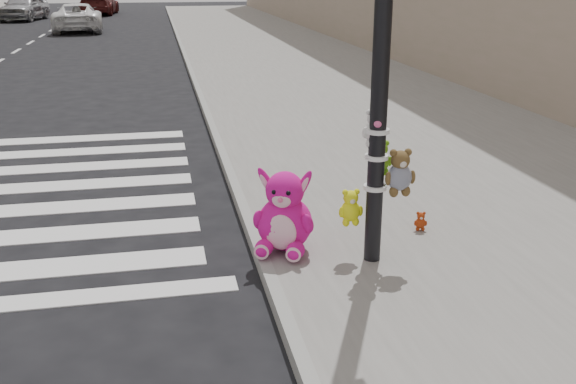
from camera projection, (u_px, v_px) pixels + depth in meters
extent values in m
cube|color=slate|center=(358.00, 101.00, 14.42)|extent=(7.00, 80.00, 0.14)
cube|color=gray|center=(204.00, 107.00, 13.78)|extent=(0.12, 80.00, 0.15)
cylinder|color=black|center=(381.00, 54.00, 5.70)|extent=(0.16, 0.16, 4.00)
cylinder|color=white|center=(375.00, 187.00, 6.11)|extent=(0.22, 0.22, 0.04)
cylinder|color=white|center=(376.00, 157.00, 6.01)|extent=(0.22, 0.22, 0.04)
cylinder|color=white|center=(378.00, 131.00, 5.93)|extent=(0.22, 0.22, 0.04)
ellipsoid|color=#D8128B|center=(264.00, 250.00, 6.35)|extent=(0.29, 0.35, 0.16)
ellipsoid|color=#D8128B|center=(295.00, 253.00, 6.29)|extent=(0.29, 0.35, 0.16)
ellipsoid|color=#D8128B|center=(285.00, 223.00, 6.49)|extent=(0.71, 0.66, 0.56)
ellipsoid|color=#F9BFD1|center=(281.00, 232.00, 6.31)|extent=(0.33, 0.23, 0.37)
sphere|color=#D8128B|center=(285.00, 191.00, 6.37)|extent=(0.51, 0.51, 0.39)
ellipsoid|color=#D8128B|center=(268.00, 184.00, 6.40)|extent=(0.28, 0.18, 0.39)
ellipsoid|color=#D8128B|center=(303.00, 186.00, 6.34)|extent=(0.28, 0.18, 0.39)
imported|color=white|center=(78.00, 17.00, 31.21)|extent=(2.54, 4.97, 1.34)
imported|color=#551918|center=(99.00, 3.00, 43.06)|extent=(2.47, 5.36, 1.52)
imported|color=#AFB0B4|center=(24.00, 7.00, 38.06)|extent=(2.61, 4.87, 1.58)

